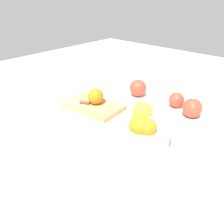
# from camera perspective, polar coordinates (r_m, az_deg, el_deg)

# --- Properties ---
(ground_plane) EXTENTS (2.40, 2.40, 0.00)m
(ground_plane) POSITION_cam_1_polar(r_m,az_deg,el_deg) (0.98, 4.12, -0.06)
(ground_plane) COLOR silver
(bowl) EXTENTS (0.16, 0.16, 0.11)m
(bowl) POSITION_cam_1_polar(r_m,az_deg,el_deg) (0.76, 8.58, -5.25)
(bowl) COLOR beige
(bowl) RESTS_ON ground_plane
(cutting_board) EXTENTS (0.27, 0.17, 0.02)m
(cutting_board) POSITION_cam_1_polar(r_m,az_deg,el_deg) (1.01, -4.76, 1.59)
(cutting_board) COLOR tan
(cutting_board) RESTS_ON ground_plane
(orange_on_board) EXTENTS (0.07, 0.07, 0.07)m
(orange_on_board) POSITION_cam_1_polar(r_m,az_deg,el_deg) (0.99, -4.17, 4.03)
(orange_on_board) COLOR orange
(orange_on_board) RESTS_ON cutting_board
(knife) EXTENTS (0.15, 0.08, 0.01)m
(knife) POSITION_cam_1_polar(r_m,az_deg,el_deg) (1.01, -8.67, 2.57)
(knife) COLOR silver
(knife) RESTS_ON cutting_board
(apple_mid_left) EXTENTS (0.08, 0.08, 0.08)m
(apple_mid_left) POSITION_cam_1_polar(r_m,az_deg,el_deg) (0.89, 7.79, -0.07)
(apple_mid_left) COLOR gold
(apple_mid_left) RESTS_ON ground_plane
(apple_front_left) EXTENTS (0.07, 0.07, 0.07)m
(apple_front_left) POSITION_cam_1_polar(r_m,az_deg,el_deg) (1.04, 16.08, 2.97)
(apple_front_left) COLOR #D6422D
(apple_front_left) RESTS_ON ground_plane
(apple_front_right) EXTENTS (0.08, 0.08, 0.08)m
(apple_front_right) POSITION_cam_1_polar(r_m,az_deg,el_deg) (1.12, 6.61, 6.08)
(apple_front_right) COLOR #D6422D
(apple_front_right) RESTS_ON ground_plane
(apple_front_left_2) EXTENTS (0.08, 0.08, 0.08)m
(apple_front_left_2) POSITION_cam_1_polar(r_m,az_deg,el_deg) (0.98, 19.73, 0.93)
(apple_front_left_2) COLOR #D6422D
(apple_front_left_2) RESTS_ON ground_plane
(citrus_peel) EXTENTS (0.06, 0.06, 0.01)m
(citrus_peel) POSITION_cam_1_polar(r_m,az_deg,el_deg) (1.06, 7.61, 2.44)
(citrus_peel) COLOR orange
(citrus_peel) RESTS_ON ground_plane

